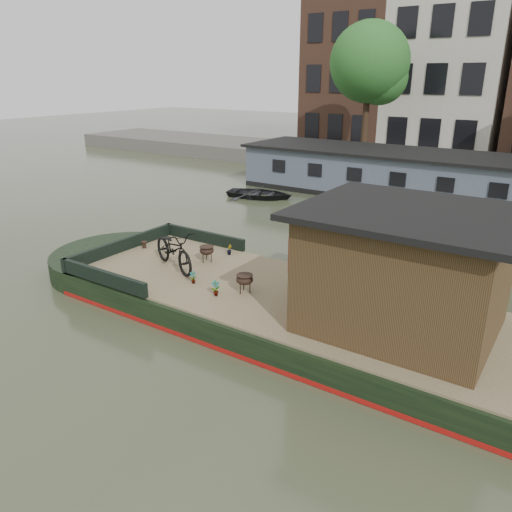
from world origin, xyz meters
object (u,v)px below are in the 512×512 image
Objects in this scene: cabin at (404,269)px; dinghy at (260,191)px; brazier_front at (245,284)px; bicycle at (174,249)px; potted_plant_a at (216,288)px; brazier_rear at (207,254)px.

dinghy is (-10.03, 10.05, -1.55)m from cabin.
bicycle is at bearing 174.24° from brazier_front.
potted_plant_a is at bearing -130.29° from brazier_front.
bicycle is 4.54× the size of brazier_front.
dinghy is (-6.52, 10.47, -0.55)m from brazier_front.
bicycle is 0.99m from brazier_rear.
dinghy is (-4.49, 9.37, -0.55)m from brazier_rear.
cabin is 1.98× the size of bicycle.
bicycle is at bearing -114.62° from brazier_rear.
cabin is 14.29m from dinghy.
brazier_front reaches higher than dinghy.
dinghy is at bearing 121.92° from brazier_front.
bicycle is at bearing 158.77° from potted_plant_a.
potted_plant_a is 0.69m from brazier_front.
brazier_front is at bearing 49.71° from potted_plant_a.
cabin reaches higher than brazier_front.
brazier_rear is at bearing -168.25° from dinghy.
bicycle is (-5.93, -0.18, -0.70)m from cabin.
potted_plant_a is (1.98, -0.77, -0.34)m from bicycle.
brazier_front is at bearing -173.20° from cabin.
cabin reaches higher than brazier_rear.
dinghy is (-4.10, 10.22, -0.86)m from bicycle.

